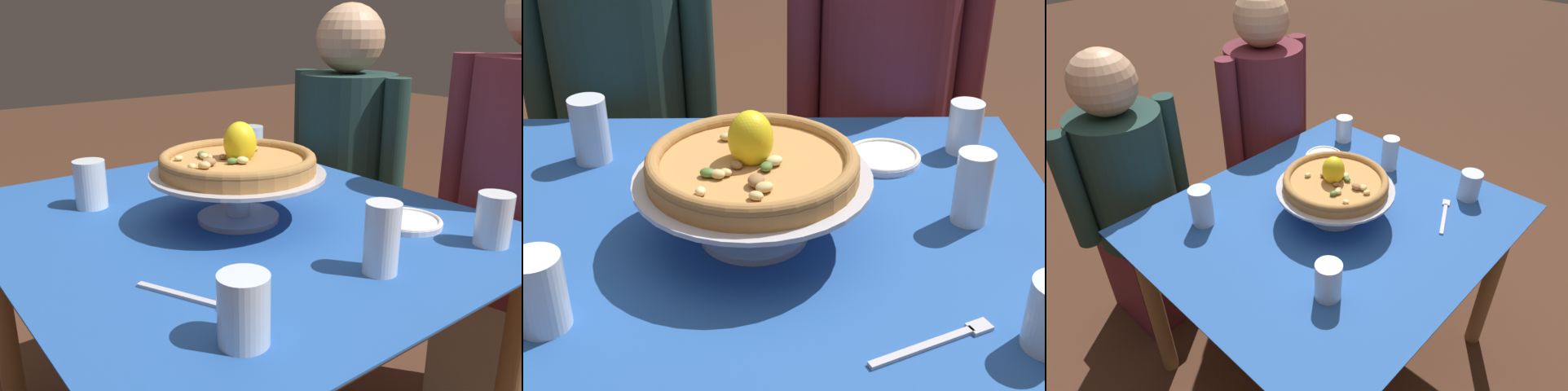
{
  "view_description": "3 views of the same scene",
  "coord_description": "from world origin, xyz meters",
  "views": [
    {
      "loc": [
        0.94,
        -0.64,
        1.13
      ],
      "look_at": [
        0.03,
        0.07,
        0.75
      ],
      "focal_mm": 37.01,
      "sensor_mm": 36.0,
      "label": 1
    },
    {
      "loc": [
        0.06,
        -0.98,
        1.35
      ],
      "look_at": [
        0.07,
        0.03,
        0.77
      ],
      "focal_mm": 48.66,
      "sensor_mm": 36.0,
      "label": 2
    },
    {
      "loc": [
        -0.92,
        -0.77,
        1.66
      ],
      "look_at": [
        -0.03,
        0.08,
        0.78
      ],
      "focal_mm": 31.78,
      "sensor_mm": 36.0,
      "label": 3
    }
  ],
  "objects": [
    {
      "name": "diner_left",
      "position": [
        -0.34,
        0.72,
        0.57
      ],
      "size": [
        0.49,
        0.34,
        1.19
      ],
      "color": "maroon",
      "rests_on": "ground"
    },
    {
      "name": "dining_table",
      "position": [
        0.0,
        0.0,
        0.61
      ],
      "size": [
        1.13,
        0.98,
        0.71
      ],
      "color": "olive",
      "rests_on": "ground"
    },
    {
      "name": "water_glass_back_left",
      "position": [
        -0.3,
        0.29,
        0.77
      ],
      "size": [
        0.07,
        0.07,
        0.13
      ],
      "color": "silver",
      "rests_on": "dining_table"
    },
    {
      "name": "dinner_fork",
      "position": [
        0.28,
        -0.26,
        0.71
      ],
      "size": [
        0.18,
        0.1,
        0.01
      ],
      "color": "#B7B7C1",
      "rests_on": "dining_table"
    },
    {
      "name": "water_glass_front_right",
      "position": [
        0.42,
        -0.27,
        0.75
      ],
      "size": [
        0.07,
        0.07,
        0.1
      ],
      "color": "silver",
      "rests_on": "dining_table"
    },
    {
      "name": "side_plate",
      "position": [
        0.27,
        0.28,
        0.72
      ],
      "size": [
        0.15,
        0.15,
        0.02
      ],
      "color": "white",
      "rests_on": "dining_table"
    },
    {
      "name": "water_glass_front_left",
      "position": [
        -0.26,
        -0.22,
        0.76
      ],
      "size": [
        0.07,
        0.07,
        0.11
      ],
      "color": "white",
      "rests_on": "dining_table"
    },
    {
      "name": "pizza",
      "position": [
        0.02,
        0.01,
        0.84
      ],
      "size": [
        0.34,
        0.34,
        0.11
      ],
      "color": "#BC8447",
      "rests_on": "pizza_stand"
    },
    {
      "name": "pizza_stand",
      "position": [
        0.02,
        0.01,
        0.79
      ],
      "size": [
        0.38,
        0.38,
        0.11
      ],
      "color": "#B7B7C1",
      "rests_on": "dining_table"
    },
    {
      "name": "water_glass_back_right",
      "position": [
        0.44,
        0.32,
        0.75
      ],
      "size": [
        0.07,
        0.07,
        0.1
      ],
      "color": "white",
      "rests_on": "dining_table"
    },
    {
      "name": "water_glass_side_right",
      "position": [
        0.39,
        0.05,
        0.77
      ],
      "size": [
        0.06,
        0.06,
        0.13
      ],
      "color": "white",
      "rests_on": "dining_table"
    }
  ]
}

